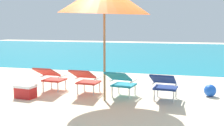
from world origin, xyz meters
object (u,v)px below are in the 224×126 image
at_px(lounge_chair_near_left, 86,79).
at_px(lounge_chair_far_left, 51,76).
at_px(beach_ball, 210,91).
at_px(cooler_box, 25,91).
at_px(lounge_chair_near_right, 121,81).
at_px(lounge_chair_far_right, 164,84).

bearing_deg(lounge_chair_near_left, lounge_chair_far_left, 176.65).
relative_size(lounge_chair_near_left, beach_ball, 3.04).
bearing_deg(lounge_chair_far_left, cooler_box, -110.03).
xyz_separation_m(lounge_chair_near_right, cooler_box, (-2.20, -0.63, -0.24)).
distance_m(lounge_chair_far_left, lounge_chair_near_right, 1.93).
distance_m(lounge_chair_near_right, cooler_box, 2.30).
bearing_deg(lounge_chair_near_right, cooler_box, -163.98).
bearing_deg(lounge_chair_near_right, lounge_chair_far_right, -2.98).
height_order(lounge_chair_near_left, lounge_chair_far_right, same).
distance_m(lounge_chair_far_right, cooler_box, 3.28).
bearing_deg(lounge_chair_far_right, lounge_chair_near_left, 176.28).
height_order(lounge_chair_near_left, lounge_chair_near_right, same).
distance_m(lounge_chair_far_left, lounge_chair_far_right, 2.95).
xyz_separation_m(lounge_chair_near_left, lounge_chair_near_right, (0.93, -0.07, 0.00)).
xyz_separation_m(lounge_chair_near_left, lounge_chair_far_right, (1.95, -0.13, 0.00)).
xyz_separation_m(lounge_chair_near_left, cooler_box, (-1.27, -0.71, -0.24)).
distance_m(lounge_chair_near_left, lounge_chair_near_right, 0.93).
bearing_deg(beach_ball, lounge_chair_near_left, -168.21).
relative_size(lounge_chair_far_right, cooler_box, 1.82).
height_order(lounge_chair_near_right, cooler_box, lounge_chair_near_right).
height_order(lounge_chair_near_left, cooler_box, lounge_chair_near_left).
bearing_deg(lounge_chair_far_left, lounge_chair_far_right, -3.59).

